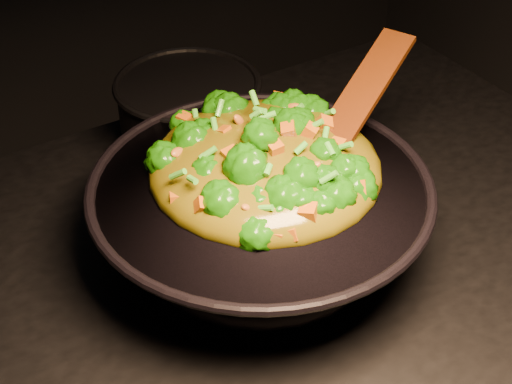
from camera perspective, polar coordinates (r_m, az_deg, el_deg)
wok at (r=0.96m, az=0.31°, el=-2.25°), size 0.48×0.48×0.11m
stir_fry at (r=0.92m, az=0.68°, el=3.93°), size 0.31×0.31×0.10m
spatula at (r=0.96m, az=6.59°, el=5.31°), size 0.27×0.16×0.12m
back_pot at (r=1.16m, az=-4.87°, el=5.59°), size 0.24×0.24×0.12m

